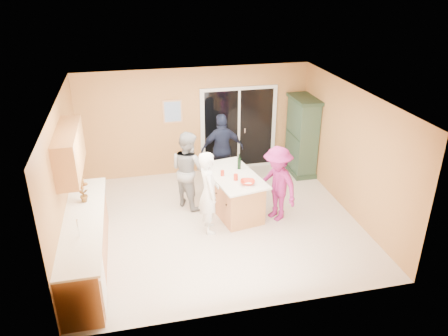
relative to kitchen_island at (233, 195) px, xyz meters
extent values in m
plane|color=beige|center=(-0.41, -0.36, -0.40)|extent=(5.50, 5.50, 0.00)
cube|color=white|center=(-0.41, -0.36, 2.20)|extent=(5.50, 5.00, 0.10)
cube|color=#E2A25D|center=(-0.41, 2.14, 0.90)|extent=(5.50, 0.10, 2.60)
cube|color=#E2A25D|center=(-0.41, -2.86, 0.90)|extent=(5.50, 0.10, 2.60)
cube|color=#E2A25D|center=(-3.16, -0.36, 0.90)|extent=(0.10, 5.00, 2.60)
cube|color=#E2A25D|center=(2.34, -0.36, 0.90)|extent=(0.10, 5.00, 2.60)
cube|color=#C0774A|center=(-2.86, -1.26, 0.05)|extent=(0.60, 3.00, 0.90)
cube|color=white|center=(-2.85, -2.36, 0.00)|extent=(0.62, 0.60, 0.72)
cube|color=silver|center=(-2.84, -1.26, 0.52)|extent=(0.65, 3.05, 0.04)
cylinder|color=silver|center=(-2.86, -1.76, 0.69)|extent=(0.02, 0.02, 0.30)
cube|color=#C0774A|center=(-2.98, -0.56, 1.47)|extent=(0.35, 1.60, 0.75)
cube|color=silver|center=(0.64, 2.11, 0.65)|extent=(1.90, 0.05, 2.10)
cube|color=black|center=(0.64, 2.10, 0.65)|extent=(1.70, 0.03, 1.94)
cube|color=silver|center=(0.64, 2.09, 0.65)|extent=(0.06, 0.04, 1.94)
cube|color=silver|center=(0.79, 2.08, 0.60)|extent=(0.02, 0.03, 0.12)
cube|color=tan|center=(-0.96, 2.12, 1.20)|extent=(0.46, 0.03, 0.56)
cube|color=#4E66A1|center=(-0.96, 2.11, 1.20)|extent=(0.38, 0.02, 0.48)
cube|color=#C0774A|center=(0.00, 0.00, 0.01)|extent=(1.00, 1.56, 0.82)
cube|color=silver|center=(0.00, 0.00, 0.44)|extent=(1.17, 1.77, 0.04)
cube|color=black|center=(0.00, 0.00, -0.36)|extent=(0.91, 1.47, 0.09)
cube|color=#223726|center=(2.08, 1.54, -0.35)|extent=(0.53, 1.00, 0.11)
cube|color=#324B37|center=(2.08, 1.54, 0.54)|extent=(0.47, 0.94, 1.77)
cube|color=#223726|center=(2.08, 1.54, 1.47)|extent=(0.55, 1.04, 0.08)
imported|color=white|center=(-0.62, -0.57, 0.42)|extent=(0.40, 0.60, 1.64)
imported|color=gray|center=(-0.85, 0.50, 0.43)|extent=(0.97, 1.02, 1.66)
imported|color=#171A32|center=(0.07, 1.36, 0.45)|extent=(1.01, 0.43, 1.70)
imported|color=#921F61|center=(0.78, -0.43, 0.38)|extent=(0.95, 1.16, 1.56)
imported|color=red|center=(0.17, -0.46, 0.49)|extent=(0.34, 0.34, 0.07)
imported|color=#AA1C11|center=(-2.86, -0.65, 0.75)|extent=(0.26, 0.22, 0.43)
cylinder|color=red|center=(-0.02, -0.24, 0.52)|extent=(0.10, 0.10, 0.12)
cylinder|color=red|center=(-0.23, 0.01, 0.51)|extent=(0.08, 0.08, 0.11)
cylinder|color=black|center=(0.18, 0.26, 0.57)|extent=(0.08, 0.08, 0.24)
cylinder|color=black|center=(0.18, 0.26, 0.74)|extent=(0.03, 0.03, 0.09)
cylinder|color=white|center=(0.18, -0.52, 0.46)|extent=(0.19, 0.19, 0.01)
camera|label=1|loc=(-1.93, -7.70, 4.30)|focal=35.00mm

